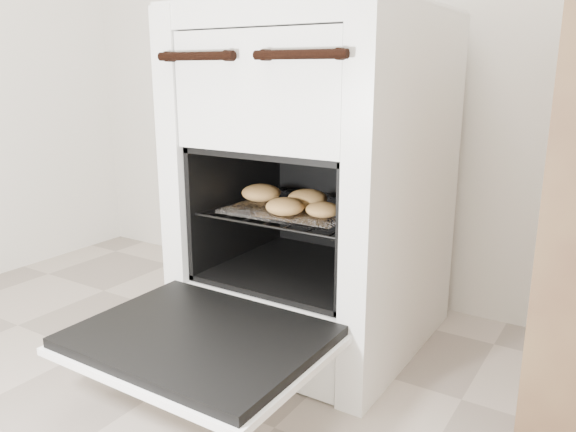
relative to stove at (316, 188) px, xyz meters
The scene contains 5 objects.
stove is the anchor object (origin of this frame).
oven_door 0.59m from the stove, 90.00° to the right, with size 0.56×0.44×0.04m.
oven_rack 0.08m from the stove, 90.00° to the right, with size 0.45×0.44×0.01m.
foil_sheet 0.10m from the stove, 90.00° to the right, with size 0.35×0.31×0.01m, color white.
baked_rolls 0.12m from the stove, 97.14° to the right, with size 0.38×0.25×0.05m.
Camera 1 is at (0.63, -0.24, 0.80)m, focal length 35.00 mm.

